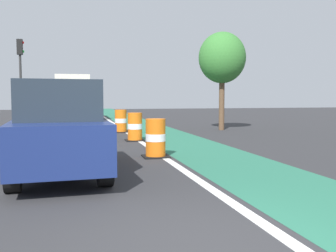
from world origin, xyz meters
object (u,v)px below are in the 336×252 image
object	(u,v)px
traffic_barrel_mid	(135,127)
pedestrian_crossing	(18,112)
traffic_barrel_front	(156,139)
traffic_light_corner	(20,67)
street_tree_sidewalk	(222,58)
parked_suv_second	(61,114)
traffic_barrel_back	(121,121)
delivery_truck_down_block	(73,95)
parked_suv_nearest	(58,128)

from	to	relation	value
traffic_barrel_mid	pedestrian_crossing	world-z (taller)	pedestrian_crossing
traffic_barrel_front	traffic_light_corner	world-z (taller)	traffic_light_corner
traffic_light_corner	street_tree_sidewalk	world-z (taller)	traffic_light_corner
traffic_barrel_front	street_tree_sidewalk	size ratio (longest dim) A/B	0.22
traffic_barrel_mid	traffic_light_corner	bearing A→B (deg)	118.79
parked_suv_second	pedestrian_crossing	size ratio (longest dim) A/B	2.86
traffic_barrel_front	pedestrian_crossing	size ratio (longest dim) A/B	0.68
traffic_barrel_mid	traffic_barrel_back	size ratio (longest dim) A/B	1.00
pedestrian_crossing	traffic_barrel_mid	bearing A→B (deg)	-56.31
delivery_truck_down_block	traffic_light_corner	bearing A→B (deg)	-116.98
traffic_barrel_back	traffic_light_corner	size ratio (longest dim) A/B	0.21
street_tree_sidewalk	parked_suv_nearest	bearing A→B (deg)	-127.83
traffic_barrel_back	traffic_light_corner	distance (m)	8.47
traffic_barrel_back	pedestrian_crossing	world-z (taller)	pedestrian_crossing
parked_suv_nearest	traffic_barrel_mid	xyz separation A→B (m)	(2.63, 6.11, -0.50)
delivery_truck_down_block	pedestrian_crossing	world-z (taller)	delivery_truck_down_block
traffic_barrel_back	traffic_light_corner	world-z (taller)	traffic_light_corner
traffic_barrel_back	delivery_truck_down_block	world-z (taller)	delivery_truck_down_block
parked_suv_second	traffic_light_corner	distance (m)	9.08
traffic_light_corner	pedestrian_crossing	size ratio (longest dim) A/B	3.17
traffic_barrel_mid	pedestrian_crossing	xyz separation A→B (m)	(-5.33, 8.00, 0.33)
delivery_truck_down_block	street_tree_sidewalk	xyz separation A→B (m)	(7.41, -11.81, 1.82)
parked_suv_second	traffic_barrel_back	xyz separation A→B (m)	(2.71, 2.39, -0.50)
delivery_truck_down_block	traffic_light_corner	size ratio (longest dim) A/B	1.50
traffic_barrel_mid	parked_suv_second	bearing A→B (deg)	154.66
pedestrian_crossing	street_tree_sidewalk	distance (m)	11.58
parked_suv_second	traffic_light_corner	bearing A→B (deg)	106.69
parked_suv_second	pedestrian_crossing	world-z (taller)	parked_suv_second
parked_suv_second	traffic_light_corner	xyz separation A→B (m)	(-2.51, 8.37, 2.47)
traffic_barrel_mid	delivery_truck_down_block	bearing A→B (deg)	98.37
traffic_barrel_front	traffic_light_corner	size ratio (longest dim) A/B	0.21
parked_suv_nearest	parked_suv_second	xyz separation A→B (m)	(-0.19, 7.45, 0.00)
traffic_barrel_front	pedestrian_crossing	distance (m)	13.30
parked_suv_second	traffic_barrel_back	size ratio (longest dim) A/B	4.23
parked_suv_second	traffic_barrel_front	size ratio (longest dim) A/B	4.23
parked_suv_nearest	delivery_truck_down_block	xyz separation A→B (m)	(0.32, 21.76, 0.81)
traffic_barrel_back	parked_suv_nearest	bearing A→B (deg)	-104.36
parked_suv_second	street_tree_sidewalk	bearing A→B (deg)	17.59
delivery_truck_down_block	street_tree_sidewalk	bearing A→B (deg)	-57.89
parked_suv_second	traffic_barrel_mid	distance (m)	3.16
traffic_barrel_front	traffic_barrel_back	world-z (taller)	same
delivery_truck_down_block	traffic_light_corner	xyz separation A→B (m)	(-3.03, -5.95, 1.65)
traffic_barrel_back	street_tree_sidewalk	world-z (taller)	street_tree_sidewalk
traffic_light_corner	parked_suv_second	bearing A→B (deg)	-73.31
parked_suv_nearest	traffic_light_corner	world-z (taller)	traffic_light_corner
parked_suv_nearest	pedestrian_crossing	bearing A→B (deg)	100.85
parked_suv_nearest	traffic_barrel_front	bearing A→B (deg)	36.52
traffic_barrel_front	traffic_barrel_mid	distance (m)	4.21
parked_suv_second	traffic_barrel_mid	size ratio (longest dim) A/B	4.23
traffic_light_corner	pedestrian_crossing	world-z (taller)	traffic_light_corner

